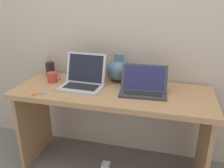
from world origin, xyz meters
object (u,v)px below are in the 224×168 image
object	(u,v)px
coffee_mug	(53,77)
power_brick	(106,165)
laptop_left	(84,78)
pen_cup	(50,69)
scissors	(37,94)
green_vase	(119,70)
laptop_right	(144,86)

from	to	relation	value
coffee_mug	power_brick	size ratio (longest dim) A/B	1.69
laptop_left	power_brick	bearing A→B (deg)	-11.43
laptop_left	coffee_mug	bearing A→B (deg)	175.81
coffee_mug	power_brick	distance (m)	0.89
power_brick	coffee_mug	bearing A→B (deg)	172.93
pen_cup	scissors	xyz separation A→B (m)	(0.13, -0.43, -0.06)
pen_cup	scissors	world-z (taller)	pen_cup
green_vase	pen_cup	distance (m)	0.64
pen_cup	power_brick	world-z (taller)	pen_cup
pen_cup	power_brick	xyz separation A→B (m)	(0.58, -0.22, -0.77)
laptop_right	green_vase	distance (m)	0.33
laptop_right	pen_cup	xyz separation A→B (m)	(-0.88, 0.20, 0.01)
green_vase	power_brick	distance (m)	0.85
coffee_mug	scissors	xyz separation A→B (m)	(0.02, -0.27, -0.04)
laptop_left	green_vase	distance (m)	0.32
power_brick	laptop_left	bearing A→B (deg)	168.57
green_vase	scissors	distance (m)	0.69
coffee_mug	pen_cup	size ratio (longest dim) A/B	0.64
laptop_right	power_brick	world-z (taller)	laptop_right
laptop_left	pen_cup	bearing A→B (deg)	155.27
green_vase	coffee_mug	world-z (taller)	green_vase
coffee_mug	laptop_right	bearing A→B (deg)	-2.75
scissors	laptop_right	bearing A→B (deg)	17.57
green_vase	laptop_right	bearing A→B (deg)	-42.16
green_vase	pen_cup	bearing A→B (deg)	-178.17
green_vase	pen_cup	xyz separation A→B (m)	(-0.63, -0.02, -0.03)
scissors	power_brick	world-z (taller)	scissors
green_vase	laptop_left	bearing A→B (deg)	-140.00
power_brick	scissors	bearing A→B (deg)	-154.67
coffee_mug	scissors	size ratio (longest dim) A/B	0.83
laptop_right	power_brick	bearing A→B (deg)	-175.74
green_vase	pen_cup	size ratio (longest dim) A/B	1.25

